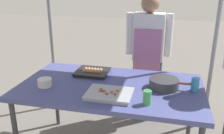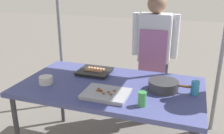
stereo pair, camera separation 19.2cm
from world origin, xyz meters
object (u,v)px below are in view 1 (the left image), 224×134
object	(u,v)px
tray_grilled_sausages	(92,72)
tray_meat_skewers	(109,94)
stall_table	(111,90)
vendor_woman	(148,49)
drink_cup_by_wok	(195,85)
cooking_wok	(164,83)
drink_cup_near_edge	(147,98)
condiment_bowl	(45,83)

from	to	relation	value
tray_grilled_sausages	tray_meat_skewers	xyz separation A→B (m)	(0.28, -0.44, -0.00)
stall_table	vendor_woman	bearing A→B (deg)	73.21
drink_cup_by_wok	tray_meat_skewers	bearing A→B (deg)	-159.27
tray_grilled_sausages	vendor_woman	distance (m)	0.77
tray_meat_skewers	cooking_wok	xyz separation A→B (m)	(0.42, 0.25, 0.03)
stall_table	tray_meat_skewers	size ratio (longest dim) A/B	4.38
cooking_wok	drink_cup_near_edge	world-z (taller)	drink_cup_near_edge
cooking_wok	condiment_bowl	bearing A→B (deg)	-168.85
cooking_wok	vendor_woman	size ratio (longest dim) A/B	0.28
drink_cup_by_wok	vendor_woman	distance (m)	0.90
stall_table	condiment_bowl	xyz separation A→B (m)	(-0.55, -0.16, 0.09)
tray_grilled_sausages	drink_cup_by_wok	xyz separation A→B (m)	(0.95, -0.19, 0.04)
condiment_bowl	drink_cup_near_edge	bearing A→B (deg)	-7.98
stall_table	tray_meat_skewers	distance (m)	0.23
stall_table	drink_cup_near_edge	bearing A→B (deg)	-39.47
tray_meat_skewers	drink_cup_near_edge	size ratio (longest dim) A/B	3.29
condiment_bowl	drink_cup_near_edge	size ratio (longest dim) A/B	1.09
stall_table	condiment_bowl	distance (m)	0.58
drink_cup_near_edge	stall_table	bearing A→B (deg)	140.53
tray_meat_skewers	drink_cup_by_wok	bearing A→B (deg)	20.73
cooking_wok	condiment_bowl	size ratio (longest dim) A/B	3.37
stall_table	cooking_wok	bearing A→B (deg)	4.83
tray_grilled_sausages	drink_cup_near_edge	bearing A→B (deg)	-40.93
condiment_bowl	cooking_wok	bearing A→B (deg)	11.15
tray_meat_skewers	condiment_bowl	size ratio (longest dim) A/B	3.00
cooking_wok	vendor_woman	distance (m)	0.81
cooking_wok	tray_meat_skewers	bearing A→B (deg)	-148.78
cooking_wok	condiment_bowl	distance (m)	1.03
cooking_wok	stall_table	bearing A→B (deg)	-175.17
stall_table	tray_grilled_sausages	size ratio (longest dim) A/B	5.06
tray_grilled_sausages	vendor_woman	bearing A→B (deg)	50.41
stall_table	vendor_woman	distance (m)	0.87
condiment_bowl	vendor_woman	distance (m)	1.26
cooking_wok	drink_cup_by_wok	bearing A→B (deg)	-0.22
tray_meat_skewers	drink_cup_by_wok	xyz separation A→B (m)	(0.67, 0.25, 0.04)
tray_grilled_sausages	tray_meat_skewers	size ratio (longest dim) A/B	0.87
drink_cup_by_wok	stall_table	bearing A→B (deg)	-176.94
tray_meat_skewers	tray_grilled_sausages	bearing A→B (deg)	122.66
tray_grilled_sausages	cooking_wok	xyz separation A→B (m)	(0.70, -0.19, 0.03)
tray_meat_skewers	condiment_bowl	distance (m)	0.59
stall_table	cooking_wok	distance (m)	0.47
tray_grilled_sausages	drink_cup_near_edge	size ratio (longest dim) A/B	2.85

